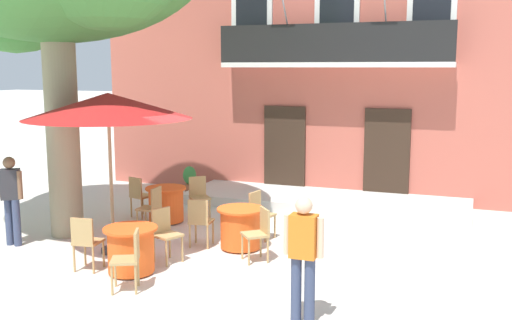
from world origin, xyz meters
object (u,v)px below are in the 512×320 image
cafe_chair_middle_0 (86,240)px  cafe_chair_middle_1 (130,256)px  cafe_chair_near_tree_2 (200,219)px  cafe_chair_middle_2 (165,231)px  cafe_table_front (166,204)px  ground_planter_left (190,178)px  cafe_chair_near_tree_1 (259,212)px  cafe_umbrella (108,107)px  cafe_chair_front_0 (152,206)px  cafe_table_near_tree (241,228)px  cafe_chair_near_tree_0 (259,231)px  pedestrian_near_entrance (11,196)px  cafe_chair_front_2 (139,194)px  pedestrian_mid_plaza (303,253)px  cafe_chair_front_1 (199,194)px  cafe_table_middle (131,250)px

cafe_chair_middle_0 → cafe_chair_middle_1: bearing=-22.7°
cafe_chair_near_tree_2 → cafe_chair_middle_2: size_ratio=1.00×
cafe_chair_middle_1 → cafe_table_front: size_ratio=1.05×
cafe_chair_middle_0 → ground_planter_left: 6.07m
cafe_chair_near_tree_1 → cafe_table_front: cafe_chair_near_tree_1 is taller
cafe_chair_near_tree_1 → cafe_chair_near_tree_2: (-0.82, -0.93, 0.00)m
cafe_umbrella → cafe_table_front: bearing=93.5°
cafe_chair_middle_0 → ground_planter_left: cafe_chair_middle_0 is taller
cafe_chair_middle_2 → cafe_chair_front_0: bearing=127.2°
cafe_table_near_tree → cafe_table_front: size_ratio=1.00×
cafe_chair_near_tree_0 → cafe_table_near_tree: bearing=136.8°
pedestrian_near_entrance → cafe_table_front: bearing=53.1°
cafe_table_near_tree → cafe_chair_front_2: 3.21m
pedestrian_near_entrance → cafe_chair_middle_1: bearing=-19.6°
cafe_chair_near_tree_1 → cafe_umbrella: 3.46m
pedestrian_near_entrance → pedestrian_mid_plaza: bearing=-12.7°
pedestrian_mid_plaza → cafe_chair_front_2: bearing=141.0°
cafe_table_near_tree → cafe_chair_front_0: cafe_chair_front_0 is taller
cafe_table_near_tree → pedestrian_mid_plaza: (1.94, -2.64, 0.55)m
cafe_umbrella → cafe_chair_middle_1: bearing=-48.6°
cafe_chair_near_tree_2 → ground_planter_left: 4.76m
cafe_table_front → cafe_chair_near_tree_0: bearing=-31.5°
cafe_umbrella → cafe_chair_near_tree_0: bearing=10.3°
cafe_chair_near_tree_2 → cafe_table_front: cafe_chair_near_tree_2 is taller
cafe_chair_near_tree_2 → cafe_chair_front_0: 1.49m
cafe_chair_middle_2 → cafe_chair_near_tree_2: bearing=77.0°
cafe_table_front → ground_planter_left: size_ratio=1.20×
cafe_chair_front_1 → cafe_chair_front_2: size_ratio=1.00×
cafe_chair_near_tree_1 → cafe_chair_front_0: same height
cafe_chair_near_tree_2 → pedestrian_mid_plaza: pedestrian_mid_plaza is taller
cafe_umbrella → cafe_chair_front_2: bearing=110.9°
cafe_table_middle → cafe_chair_middle_0: bearing=-167.2°
cafe_table_front → cafe_umbrella: bearing=-86.5°
cafe_umbrella → pedestrian_near_entrance: cafe_umbrella is taller
cafe_chair_front_2 → cafe_table_front: bearing=-10.4°
cafe_chair_middle_0 → cafe_chair_front_2: same height
cafe_table_middle → cafe_chair_front_2: bearing=119.6°
cafe_chair_near_tree_0 → ground_planter_left: (-3.61, 4.48, -0.13)m
cafe_umbrella → pedestrian_mid_plaza: bearing=-22.4°
pedestrian_mid_plaza → cafe_chair_middle_1: bearing=176.3°
ground_planter_left → pedestrian_mid_plaza: pedestrian_mid_plaza is taller
cafe_chair_front_1 → cafe_chair_front_2: same height
cafe_table_near_tree → cafe_table_front: 2.48m
cafe_chair_near_tree_2 → cafe_chair_front_2: same height
cafe_chair_front_2 → cafe_table_near_tree: bearing=-23.9°
cafe_chair_middle_2 → cafe_table_front: cafe_chair_middle_2 is taller
cafe_chair_front_0 → cafe_chair_near_tree_0: bearing=-19.4°
cafe_table_near_tree → cafe_chair_near_tree_0: (0.55, -0.52, 0.14)m
cafe_table_front → cafe_chair_front_0: cafe_chair_front_0 is taller
cafe_chair_front_0 → cafe_umbrella: cafe_umbrella is taller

